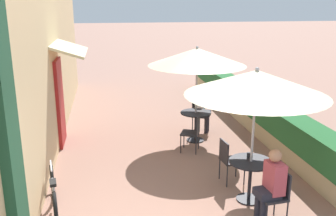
{
  "coord_description": "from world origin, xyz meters",
  "views": [
    {
      "loc": [
        -1.26,
        -3.62,
        3.42
      ],
      "look_at": [
        0.15,
        4.71,
        1.0
      ],
      "focal_mm": 40.0,
      "sensor_mm": 36.0,
      "label": 1
    }
  ],
  "objects_px": {
    "patio_table_near": "(250,172)",
    "seated_patron_mid_right": "(202,107)",
    "patio_umbrella_near": "(256,83)",
    "patio_table_mid": "(196,120)",
    "cafe_chair_near_right": "(276,192)",
    "cafe_chair_mid_left": "(193,131)",
    "cafe_chair_near_left": "(229,158)",
    "coffee_cup_near": "(249,155)",
    "cafe_chair_mid_right": "(198,113)",
    "seated_patron_near_right": "(271,183)",
    "bicycle_leaning": "(54,195)",
    "patio_umbrella_mid": "(197,57)"
  },
  "relations": [
    {
      "from": "patio_umbrella_near",
      "to": "cafe_chair_near_left",
      "type": "relative_size",
      "value": 2.75
    },
    {
      "from": "coffee_cup_near",
      "to": "patio_table_mid",
      "type": "distance_m",
      "value": 2.91
    },
    {
      "from": "cafe_chair_near_left",
      "to": "patio_umbrella_mid",
      "type": "height_order",
      "value": "patio_umbrella_mid"
    },
    {
      "from": "coffee_cup_near",
      "to": "cafe_chair_mid_right",
      "type": "distance_m",
      "value": 3.59
    },
    {
      "from": "cafe_chair_near_right",
      "to": "cafe_chair_mid_left",
      "type": "relative_size",
      "value": 1.0
    },
    {
      "from": "patio_umbrella_mid",
      "to": "cafe_chair_mid_right",
      "type": "distance_m",
      "value": 1.78
    },
    {
      "from": "seated_patron_mid_right",
      "to": "patio_umbrella_mid",
      "type": "bearing_deg",
      "value": -2.8
    },
    {
      "from": "cafe_chair_mid_left",
      "to": "bicycle_leaning",
      "type": "relative_size",
      "value": 0.52
    },
    {
      "from": "coffee_cup_near",
      "to": "cafe_chair_mid_left",
      "type": "xyz_separation_m",
      "value": [
        -0.49,
        2.19,
        -0.28
      ]
    },
    {
      "from": "patio_table_near",
      "to": "seated_patron_near_right",
      "type": "height_order",
      "value": "seated_patron_near_right"
    },
    {
      "from": "patio_table_near",
      "to": "cafe_chair_mid_right",
      "type": "height_order",
      "value": "cafe_chair_mid_right"
    },
    {
      "from": "patio_umbrella_mid",
      "to": "bicycle_leaning",
      "type": "distance_m",
      "value": 4.62
    },
    {
      "from": "cafe_chair_near_right",
      "to": "cafe_chair_mid_left",
      "type": "height_order",
      "value": "same"
    },
    {
      "from": "coffee_cup_near",
      "to": "patio_umbrella_mid",
      "type": "bearing_deg",
      "value": 95.23
    },
    {
      "from": "cafe_chair_near_right",
      "to": "bicycle_leaning",
      "type": "bearing_deg",
      "value": 70.15
    },
    {
      "from": "patio_umbrella_near",
      "to": "cafe_chair_near_right",
      "type": "height_order",
      "value": "patio_umbrella_near"
    },
    {
      "from": "patio_umbrella_mid",
      "to": "seated_patron_mid_right",
      "type": "bearing_deg",
      "value": 63.21
    },
    {
      "from": "cafe_chair_near_right",
      "to": "cafe_chair_near_left",
      "type": "bearing_deg",
      "value": 6.03
    },
    {
      "from": "seated_patron_mid_right",
      "to": "cafe_chair_near_right",
      "type": "bearing_deg",
      "value": 24.93
    },
    {
      "from": "cafe_chair_mid_right",
      "to": "bicycle_leaning",
      "type": "distance_m",
      "value": 4.91
    },
    {
      "from": "patio_umbrella_near",
      "to": "patio_table_mid",
      "type": "bearing_deg",
      "value": 94.6
    },
    {
      "from": "patio_table_near",
      "to": "seated_patron_mid_right",
      "type": "height_order",
      "value": "seated_patron_mid_right"
    },
    {
      "from": "coffee_cup_near",
      "to": "bicycle_leaning",
      "type": "bearing_deg",
      "value": -179.69
    },
    {
      "from": "patio_umbrella_near",
      "to": "cafe_chair_near_right",
      "type": "bearing_deg",
      "value": -77.8
    },
    {
      "from": "cafe_chair_near_left",
      "to": "coffee_cup_near",
      "type": "xyz_separation_m",
      "value": [
        0.17,
        -0.55,
        0.28
      ]
    },
    {
      "from": "patio_table_near",
      "to": "cafe_chair_mid_left",
      "type": "height_order",
      "value": "cafe_chair_mid_left"
    },
    {
      "from": "patio_table_near",
      "to": "cafe_chair_mid_left",
      "type": "xyz_separation_m",
      "value": [
        -0.47,
        2.35,
        -0.02
      ]
    },
    {
      "from": "cafe_chair_near_left",
      "to": "seated_patron_mid_right",
      "type": "bearing_deg",
      "value": 169.32
    },
    {
      "from": "patio_table_mid",
      "to": "cafe_chair_mid_left",
      "type": "height_order",
      "value": "cafe_chair_mid_left"
    },
    {
      "from": "patio_umbrella_near",
      "to": "patio_table_mid",
      "type": "height_order",
      "value": "patio_umbrella_near"
    },
    {
      "from": "patio_umbrella_near",
      "to": "patio_table_near",
      "type": "bearing_deg",
      "value": -104.04
    },
    {
      "from": "patio_table_near",
      "to": "seated_patron_mid_right",
      "type": "relative_size",
      "value": 0.61
    },
    {
      "from": "patio_table_mid",
      "to": "seated_patron_mid_right",
      "type": "bearing_deg",
      "value": 63.21
    },
    {
      "from": "patio_umbrella_near",
      "to": "patio_umbrella_mid",
      "type": "height_order",
      "value": "same"
    },
    {
      "from": "cafe_chair_near_left",
      "to": "cafe_chair_mid_left",
      "type": "xyz_separation_m",
      "value": [
        -0.32,
        1.64,
        0.0
      ]
    },
    {
      "from": "seated_patron_near_right",
      "to": "bicycle_leaning",
      "type": "height_order",
      "value": "seated_patron_near_right"
    },
    {
      "from": "seated_patron_near_right",
      "to": "cafe_chair_mid_right",
      "type": "height_order",
      "value": "seated_patron_near_right"
    },
    {
      "from": "cafe_chair_mid_right",
      "to": "cafe_chair_near_left",
      "type": "bearing_deg",
      "value": 21.47
    },
    {
      "from": "bicycle_leaning",
      "to": "seated_patron_mid_right",
      "type": "bearing_deg",
      "value": 36.22
    },
    {
      "from": "patio_table_near",
      "to": "cafe_chair_near_right",
      "type": "bearing_deg",
      "value": -77.8
    },
    {
      "from": "coffee_cup_near",
      "to": "seated_patron_near_right",
      "type": "bearing_deg",
      "value": -88.47
    },
    {
      "from": "coffee_cup_near",
      "to": "cafe_chair_near_right",
      "type": "bearing_deg",
      "value": -81.23
    },
    {
      "from": "patio_table_mid",
      "to": "cafe_chair_near_left",
      "type": "bearing_deg",
      "value": -87.76
    },
    {
      "from": "cafe_chair_mid_right",
      "to": "seated_patron_mid_right",
      "type": "relative_size",
      "value": 0.7
    },
    {
      "from": "patio_table_near",
      "to": "cafe_chair_near_left",
      "type": "height_order",
      "value": "cafe_chair_near_left"
    },
    {
      "from": "patio_table_near",
      "to": "patio_umbrella_mid",
      "type": "height_order",
      "value": "patio_umbrella_mid"
    },
    {
      "from": "patio_umbrella_near",
      "to": "patio_umbrella_mid",
      "type": "xyz_separation_m",
      "value": [
        -0.25,
        3.05,
        0.0
      ]
    },
    {
      "from": "bicycle_leaning",
      "to": "cafe_chair_mid_right",
      "type": "bearing_deg",
      "value": 37.45
    },
    {
      "from": "cafe_chair_mid_right",
      "to": "seated_patron_mid_right",
      "type": "distance_m",
      "value": 0.2
    },
    {
      "from": "patio_umbrella_near",
      "to": "cafe_chair_near_right",
      "type": "distance_m",
      "value": 1.78
    }
  ]
}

